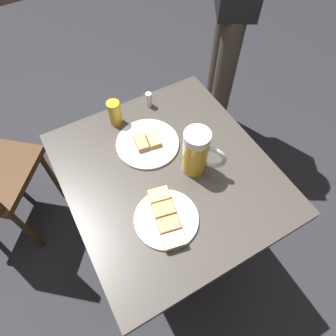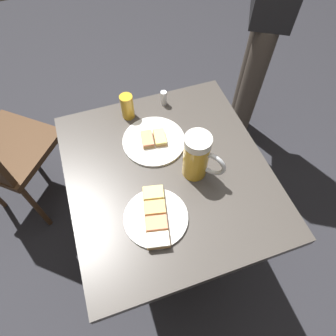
{
  "view_description": "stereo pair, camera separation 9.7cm",
  "coord_description": "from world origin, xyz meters",
  "px_view_note": "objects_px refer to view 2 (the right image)",
  "views": [
    {
      "loc": [
        -0.46,
        0.26,
        1.61
      ],
      "look_at": [
        0.0,
        0.0,
        0.8
      ],
      "focal_mm": 31.42,
      "sensor_mm": 36.0,
      "label": 1
    },
    {
      "loc": [
        -0.5,
        0.17,
        1.61
      ],
      "look_at": [
        0.0,
        0.0,
        0.8
      ],
      "focal_mm": 31.42,
      "sensor_mm": 36.0,
      "label": 2
    }
  ],
  "objects_px": {
    "plate_far": "(154,140)",
    "plate_near": "(156,217)",
    "beer_glass_small": "(127,107)",
    "salt_shaker": "(164,98)",
    "beer_mug": "(198,157)"
  },
  "relations": [
    {
      "from": "plate_far",
      "to": "plate_near",
      "type": "bearing_deg",
      "value": 163.88
    },
    {
      "from": "beer_glass_small",
      "to": "salt_shaker",
      "type": "height_order",
      "value": "beer_glass_small"
    },
    {
      "from": "plate_near",
      "to": "beer_glass_small",
      "type": "relative_size",
      "value": 2.1
    },
    {
      "from": "beer_mug",
      "to": "salt_shaker",
      "type": "height_order",
      "value": "beer_mug"
    },
    {
      "from": "plate_far",
      "to": "beer_mug",
      "type": "bearing_deg",
      "value": -150.81
    },
    {
      "from": "plate_far",
      "to": "beer_glass_small",
      "type": "bearing_deg",
      "value": 19.7
    },
    {
      "from": "plate_near",
      "to": "salt_shaker",
      "type": "bearing_deg",
      "value": -21.18
    },
    {
      "from": "beer_glass_small",
      "to": "plate_near",
      "type": "bearing_deg",
      "value": 176.28
    },
    {
      "from": "plate_near",
      "to": "beer_glass_small",
      "type": "distance_m",
      "value": 0.44
    },
    {
      "from": "plate_far",
      "to": "beer_mug",
      "type": "distance_m",
      "value": 0.21
    },
    {
      "from": "salt_shaker",
      "to": "beer_mug",
      "type": "bearing_deg",
      "value": 179.99
    },
    {
      "from": "salt_shaker",
      "to": "beer_glass_small",
      "type": "bearing_deg",
      "value": 97.26
    },
    {
      "from": "beer_mug",
      "to": "plate_far",
      "type": "bearing_deg",
      "value": 29.19
    },
    {
      "from": "plate_near",
      "to": "beer_mug",
      "type": "bearing_deg",
      "value": -56.39
    },
    {
      "from": "plate_near",
      "to": "plate_far",
      "type": "xyz_separation_m",
      "value": [
        0.28,
        -0.08,
        -0.0
      ]
    }
  ]
}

